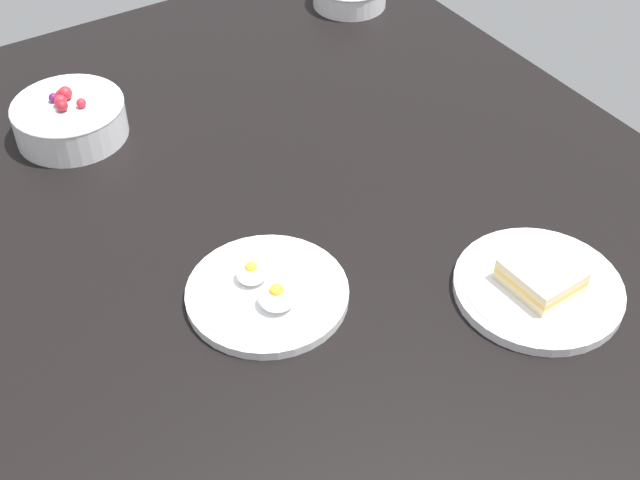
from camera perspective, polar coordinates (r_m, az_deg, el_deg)
dining_table at (r=117.57cm, az=0.00°, el=-1.43°), size 151.01×113.37×4.00cm
plate_sandwich at (r=113.27cm, az=14.16°, el=-2.88°), size 21.49×21.49×4.61cm
bowl_berries at (r=140.10cm, az=-16.09°, el=7.69°), size 17.25×17.25×7.60cm
plate_eggs at (r=109.54cm, az=-3.49°, el=-3.43°), size 20.65×20.65×4.69cm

